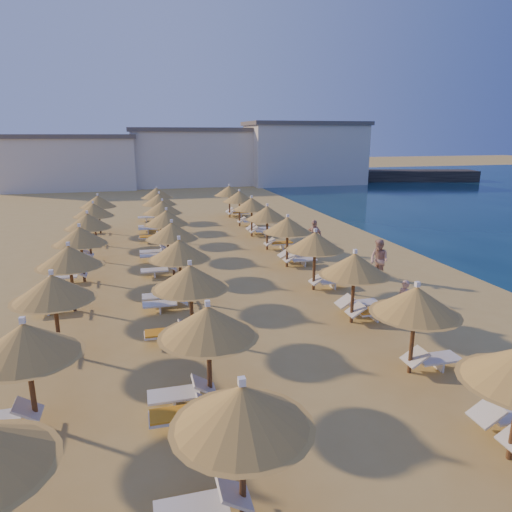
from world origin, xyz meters
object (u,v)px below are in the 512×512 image
object	(u,v)px
beachgoer_a	(404,301)
beachgoer_b	(379,260)
jetty	(370,176)
beachgoer_c	(314,236)
parasol_row_west	(179,251)
parasol_row_east	(315,242)

from	to	relation	value
beachgoer_a	beachgoer_b	distance (m)	4.78
jetty	beachgoer_c	distance (m)	43.06
jetty	beachgoer_a	bearing A→B (deg)	-102.75
parasol_row_west	beachgoer_c	world-z (taller)	parasol_row_west
parasol_row_west	beachgoer_a	bearing A→B (deg)	-28.27
parasol_row_east	beachgoer_c	distance (m)	6.57
beachgoer_a	beachgoer_c	bearing A→B (deg)	153.56
jetty	parasol_row_west	xyz separation A→B (m)	(-31.00, -42.44, 1.36)
beachgoer_a	jetty	bearing A→B (deg)	129.82
beachgoer_b	jetty	bearing A→B (deg)	132.36
parasol_row_east	beachgoer_c	bearing A→B (deg)	68.55
beachgoer_a	beachgoer_b	size ratio (longest dim) A/B	0.80
parasol_row_east	beachgoer_a	world-z (taller)	parasol_row_east
parasol_row_east	beachgoer_b	xyz separation A→B (m)	(3.35, 0.50, -1.16)
beachgoer_a	beachgoer_c	size ratio (longest dim) A/B	0.81
beachgoer_a	beachgoer_b	bearing A→B (deg)	137.96
beachgoer_b	beachgoer_c	distance (m)	5.61
beachgoer_c	parasol_row_west	bearing A→B (deg)	-87.04
jetty	beachgoer_b	world-z (taller)	beachgoer_b
parasol_row_east	beachgoer_c	xyz separation A→B (m)	(2.37, 6.02, -1.17)
parasol_row_west	beachgoer_c	bearing A→B (deg)	36.86
parasol_row_east	beachgoer_a	distance (m)	4.62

